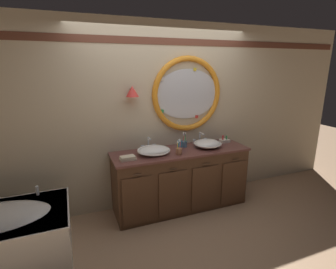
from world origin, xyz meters
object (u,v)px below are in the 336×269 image
Objects in this scene: sink_basin_left at (154,150)px; folded_hand_towel at (128,158)px; toothbrush_holder_left at (179,151)px; soap_dispenser at (180,145)px; toiletry_basket at (224,140)px; sink_basin_right at (208,144)px; toothbrush_holder_right at (184,143)px.

folded_hand_towel is (-0.37, -0.07, -0.03)m from sink_basin_left.
toothbrush_holder_left is 1.23× the size of soap_dispenser.
toothbrush_holder_left is 0.68m from folded_hand_towel.
folded_hand_towel is 1.36× the size of toiletry_basket.
sink_basin_right is 1.19m from folded_hand_towel.
toothbrush_holder_left is 1.37× the size of toiletry_basket.
sink_basin_right is at bearing 0.00° from sink_basin_left.
soap_dispenser is (-0.12, -0.10, 0.02)m from toothbrush_holder_right.
toothbrush_holder_right is 0.16m from soap_dispenser.
soap_dispenser is (0.40, 0.05, 0.01)m from sink_basin_left.
toothbrush_holder_left is 0.35m from toothbrush_holder_right.
toothbrush_holder_left reaches higher than sink_basin_left.
soap_dispenser reaches higher than sink_basin_right.
sink_basin_left is at bearing 180.00° from sink_basin_right.
toothbrush_holder_left is at bearing -116.70° from soap_dispenser.
toothbrush_holder_left reaches higher than sink_basin_right.
toothbrush_holder_right is at bearing 40.48° from soap_dispenser.
folded_hand_towel is at bearing 175.12° from toothbrush_holder_left.
toothbrush_holder_left is 0.20m from soap_dispenser.
soap_dispenser reaches higher than folded_hand_towel.
toothbrush_holder_right reaches higher than soap_dispenser.
sink_basin_right is 0.42m from soap_dispenser.
sink_basin_left is 0.82m from sink_basin_right.
toiletry_basket is (1.19, 0.13, -0.03)m from sink_basin_left.
toiletry_basket is (0.79, 0.08, -0.04)m from soap_dispenser.
toothbrush_holder_right is (0.52, 0.15, -0.00)m from sink_basin_left.
sink_basin_right reaches higher than toiletry_basket.
sink_basin_left is 0.38m from folded_hand_towel.
sink_basin_right is 1.82× the size of toothbrush_holder_right.
toothbrush_holder_right is at bearing 14.11° from folded_hand_towel.
toothbrush_holder_right is 1.52× the size of toiletry_basket.
toiletry_basket is at bearing 6.01° from soap_dispenser.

